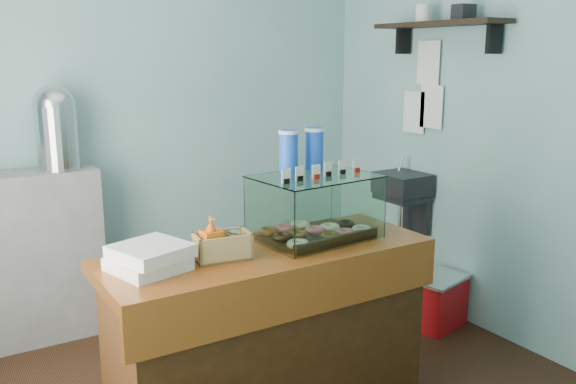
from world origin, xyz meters
TOP-DOWN VIEW (x-y plane):
  - room_shell at (0.03, 0.01)m, footprint 3.54×3.04m
  - counter at (0.00, -0.25)m, footprint 1.60×0.60m
  - back_shelf at (-0.90, 1.32)m, footprint 1.00×0.32m
  - display_case at (0.29, -0.18)m, footprint 0.62×0.48m
  - condiment_crate at (-0.26, -0.26)m, footprint 0.27×0.19m
  - pastry_boxes at (-0.58, -0.23)m, footprint 0.36×0.36m
  - coffee_urn at (-0.61, 1.32)m, footprint 0.29×0.29m
  - red_cooler at (1.51, 0.10)m, footprint 0.46×0.39m

SIDE VIEW (x-z plane):
  - red_cooler at x=1.51m, z-range 0.00..0.35m
  - counter at x=0.00m, z-range 0.01..0.91m
  - back_shelf at x=-0.90m, z-range 0.00..1.10m
  - pastry_boxes at x=-0.58m, z-range 0.90..1.01m
  - condiment_crate at x=-0.26m, z-range 0.87..1.07m
  - display_case at x=0.29m, z-range 0.81..1.34m
  - coffee_urn at x=-0.61m, z-range 1.11..1.64m
  - room_shell at x=0.03m, z-range 0.30..3.12m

